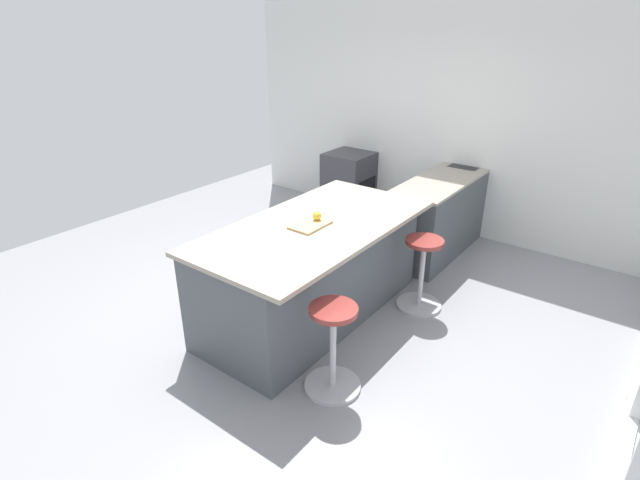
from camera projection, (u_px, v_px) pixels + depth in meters
name	position (u px, v px, depth m)	size (l,w,h in m)	color
ground_plane	(304.00, 304.00, 4.90)	(7.37, 7.37, 0.00)	gray
interior_partition_left	(435.00, 119.00, 6.29)	(0.12, 5.67, 2.83)	silver
sink_cabinet	(453.00, 205.00, 6.16)	(2.46, 0.60, 1.19)	#4C5156
oven_range	(349.00, 183.00, 7.03)	(0.60, 0.61, 0.88)	#38383D
kitchen_island	(312.00, 269.00, 4.57)	(2.32, 1.19, 0.95)	#4C5156
stool_by_window	(421.00, 276.00, 4.73)	(0.44, 0.44, 0.73)	#B7B7BC
stool_middle	(333.00, 351.00, 3.67)	(0.44, 0.44, 0.73)	#B7B7BC
cutting_board	(310.00, 225.00, 4.30)	(0.36, 0.24, 0.02)	tan
apple_yellow	(317.00, 216.00, 4.36)	(0.08, 0.08, 0.08)	gold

